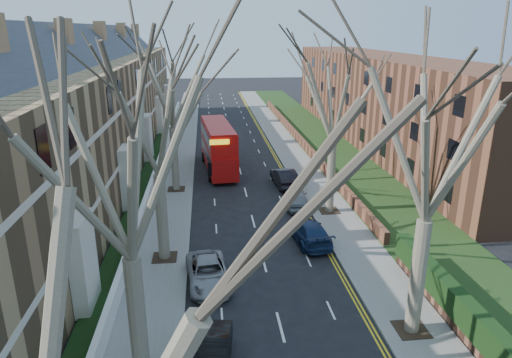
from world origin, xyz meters
name	(u,v)px	position (x,y,z in m)	size (l,w,h in m)	color
pavement_left	(179,155)	(-6.00, 39.00, 0.06)	(3.00, 102.00, 0.12)	slate
pavement_right	(291,152)	(6.00, 39.00, 0.06)	(3.00, 102.00, 0.12)	slate
terrace_left	(79,120)	(-13.65, 31.00, 5.53)	(9.70, 78.00, 13.60)	olive
flats_right	(383,100)	(17.46, 43.00, 4.98)	(13.97, 54.00, 10.00)	brown
front_wall_left	(156,174)	(-7.65, 31.00, 0.62)	(0.30, 78.00, 1.00)	white
grass_verge_right	(331,150)	(10.50, 39.00, 0.15)	(6.00, 102.00, 0.06)	#1E3312
tree_left_mid	(120,138)	(-5.70, 6.00, 9.56)	(10.50, 10.50, 14.71)	#6B604D
tree_left_far	(154,101)	(-5.70, 16.00, 9.24)	(10.15, 10.15, 14.22)	#6B604D
tree_left_dist	(170,73)	(-5.70, 28.00, 9.56)	(10.50, 10.50, 14.71)	#6B604D
tree_right_mid	(438,119)	(5.70, 8.00, 9.56)	(10.50, 10.50, 14.71)	#6B604D
tree_right_far	(336,85)	(5.70, 22.00, 9.24)	(10.15, 10.15, 14.22)	#6B604D
double_decker_bus	(218,148)	(-2.00, 33.58, 2.12)	(3.30, 10.43, 4.32)	#AC0E0C
car_left_far	(208,273)	(-3.19, 13.05, 0.64)	(2.11, 4.58, 1.27)	#939297
car_right_near	(309,231)	(3.16, 17.42, 0.69)	(1.94, 4.77, 1.38)	#15274C
car_right_mid	(297,198)	(3.54, 23.33, 0.68)	(1.61, 4.01, 1.37)	gray
car_right_far	(284,177)	(3.44, 28.28, 0.76)	(1.60, 4.59, 1.51)	black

